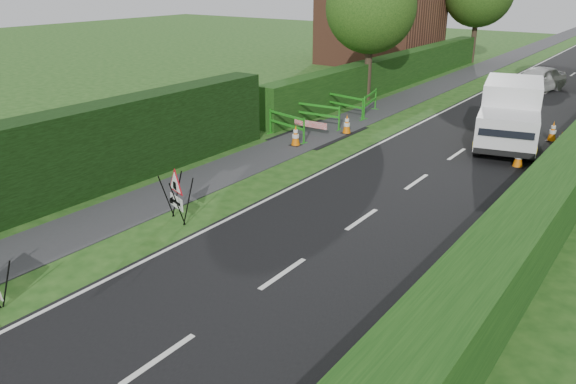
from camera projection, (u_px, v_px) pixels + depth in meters
The scene contains 19 objects.
ground at pixel (167, 260), 12.59m from camera, with size 120.00×120.00×0.00m, color #1B4513.
footpath at pixel (497, 62), 40.73m from camera, with size 2.00×90.00×0.02m, color #2D2D30.
hedge_west_near at pixel (40, 209), 15.31m from camera, with size 1.10×18.00×2.50m, color black.
hedge_west_far at pixel (394, 87), 31.97m from camera, with size 1.00×24.00×1.80m, color #14380F.
house_west at pixel (381, 21), 39.70m from camera, with size 7.50×7.40×7.88m.
tree_nw at pixel (371, 8), 27.10m from camera, with size 4.40×4.40×6.70m.
triangle_sign at pixel (175, 191), 14.28m from camera, with size 1.05×1.05×1.21m.
works_van at pixel (510, 113), 20.59m from camera, with size 3.07×5.38×2.31m.
traffic_cone_0 at pixel (519, 156), 18.51m from camera, with size 0.38×0.38×0.79m.
traffic_cone_1 at pixel (560, 142), 20.00m from camera, with size 0.38×0.38×0.79m.
traffic_cone_2 at pixel (553, 131), 21.40m from camera, with size 0.38×0.38×0.79m.
traffic_cone_3 at pixel (296, 136), 20.84m from camera, with size 0.38×0.38×0.79m.
traffic_cone_4 at pixel (347, 124), 22.44m from camera, with size 0.38×0.38×0.79m.
ped_barrier_0 at pixel (287, 123), 21.69m from camera, with size 2.08×0.83×1.00m.
ped_barrier_1 at pixel (318, 113), 23.28m from camera, with size 2.08×0.49×1.00m.
ped_barrier_2 at pixel (345, 103), 25.01m from camera, with size 2.09×0.70×1.00m.
ped_barrier_3 at pixel (370, 100), 25.51m from camera, with size 0.81×2.09×1.00m.
redwhite_plank at pixel (310, 135), 22.38m from camera, with size 1.50×0.04×0.25m, color red.
hatchback_car at pixel (537, 79), 30.37m from camera, with size 1.62×4.01×1.37m, color silver.
Camera 1 is at (8.73, -7.50, 5.99)m, focal length 35.00 mm.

